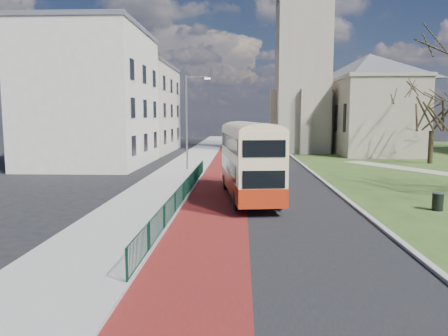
{
  "coord_description": "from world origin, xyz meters",
  "views": [
    {
      "loc": [
        0.2,
        -19.49,
        4.69
      ],
      "look_at": [
        -0.7,
        3.15,
        2.0
      ],
      "focal_mm": 35.0,
      "sensor_mm": 36.0,
      "label": 1
    }
  ],
  "objects_px": {
    "streetlamp": "(188,117)",
    "winter_tree_far": "(433,105)",
    "bus": "(249,157)",
    "litter_bin": "(438,201)"
  },
  "relations": [
    {
      "from": "streetlamp",
      "to": "litter_bin",
      "type": "distance_m",
      "value": 21.72
    },
    {
      "from": "bus",
      "to": "litter_bin",
      "type": "relative_size",
      "value": 11.09
    },
    {
      "from": "winter_tree_far",
      "to": "litter_bin",
      "type": "xyz_separation_m",
      "value": [
        -8.97,
        -22.16,
        -5.32
      ]
    },
    {
      "from": "litter_bin",
      "to": "bus",
      "type": "bearing_deg",
      "value": 162.4
    },
    {
      "from": "bus",
      "to": "streetlamp",
      "type": "bearing_deg",
      "value": 104.19
    },
    {
      "from": "streetlamp",
      "to": "litter_bin",
      "type": "bearing_deg",
      "value": -47.93
    },
    {
      "from": "streetlamp",
      "to": "winter_tree_far",
      "type": "xyz_separation_m",
      "value": [
        23.26,
        6.32,
        1.23
      ]
    },
    {
      "from": "bus",
      "to": "winter_tree_far",
      "type": "relative_size",
      "value": 1.22
    },
    {
      "from": "streetlamp",
      "to": "bus",
      "type": "distance_m",
      "value": 13.98
    },
    {
      "from": "winter_tree_far",
      "to": "litter_bin",
      "type": "distance_m",
      "value": 24.49
    }
  ]
}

